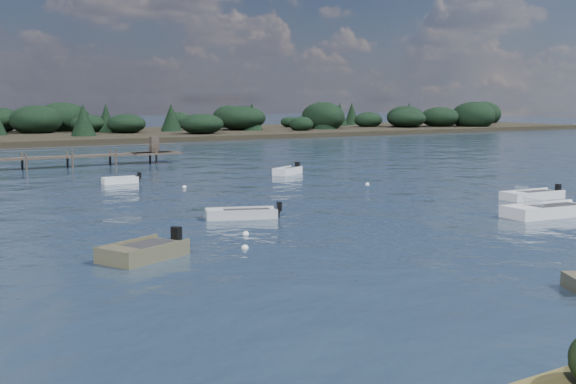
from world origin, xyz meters
TOP-DOWN VIEW (x-y plane):
  - ground at (0.00, 60.00)m, footprint 400.00×400.00m
  - dinghy_mid_white_a at (9.55, 3.81)m, footprint 5.94×2.66m
  - dinghy_mid_white_b at (14.47, 8.92)m, footprint 4.69×1.98m
  - dinghy_mid_grey at (-5.35, 12.45)m, footprint 4.23×2.78m
  - tender_far_grey_b at (9.38, 30.83)m, footprint 3.52×2.64m
  - dinghy_extra_a at (-13.66, 5.64)m, footprint 4.05×3.22m
  - tender_far_white at (-5.32, 31.97)m, footprint 3.04×1.26m
  - buoy_a at (-1.36, -5.54)m, footprint 0.32×0.32m
  - buoy_b at (11.16, 6.10)m, footprint 0.32×0.32m
  - buoy_c at (-7.50, 8.07)m, footprint 0.32×0.32m
  - buoy_d at (17.31, 11.65)m, footprint 0.32×0.32m
  - buoy_e at (-2.16, 26.98)m, footprint 0.32×0.32m
  - buoy_extra_a at (10.44, 21.07)m, footprint 0.32×0.32m
  - buoy_extra_b at (-9.11, 5.23)m, footprint 0.32×0.32m
  - far_headland at (25.00, 100.00)m, footprint 190.00×40.00m

SIDE VIEW (x-z plane):
  - ground at x=0.00m, z-range 0.00..0.00m
  - buoy_a at x=-1.36m, z-range -0.16..0.16m
  - buoy_b at x=11.16m, z-range -0.16..0.16m
  - buoy_c at x=-7.50m, z-range -0.16..0.16m
  - buoy_d at x=17.31m, z-range -0.16..0.16m
  - buoy_e at x=-2.16m, z-range -0.16..0.16m
  - buoy_extra_a at x=10.44m, z-range -0.16..0.16m
  - buoy_extra_b at x=-9.11m, z-range -0.16..0.16m
  - dinghy_mid_grey at x=-5.35m, z-range -0.39..0.67m
  - tender_far_white at x=-5.32m, z-range -0.37..0.66m
  - dinghy_mid_white_b at x=14.47m, z-range -0.43..0.73m
  - tender_far_grey_b at x=9.38m, z-range -0.44..0.79m
  - dinghy_mid_white_a at x=9.55m, z-range -0.51..0.86m
  - dinghy_extra_a at x=-13.66m, z-range -0.48..0.83m
  - far_headland at x=25.00m, z-range -0.94..4.86m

